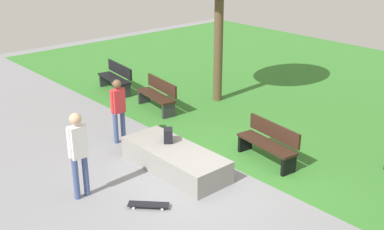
# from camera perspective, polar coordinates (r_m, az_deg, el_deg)

# --- Properties ---
(ground_plane) EXTENTS (28.00, 28.00, 0.00)m
(ground_plane) POSITION_cam_1_polar(r_m,az_deg,el_deg) (10.35, 1.24, -8.19)
(ground_plane) COLOR gray
(grass_lawn) EXTENTS (26.60, 12.97, 0.01)m
(grass_lawn) POSITION_cam_1_polar(r_m,az_deg,el_deg) (16.00, 21.40, 1.27)
(grass_lawn) COLOR #387A2D
(grass_lawn) RESTS_ON ground_plane
(concrete_ledge) EXTENTS (2.66, 1.06, 0.51)m
(concrete_ledge) POSITION_cam_1_polar(r_m,az_deg,el_deg) (10.83, -2.04, -5.23)
(concrete_ledge) COLOR gray
(concrete_ledge) RESTS_ON ground_plane
(backpack_on_ledge) EXTENTS (0.34, 0.33, 0.32)m
(backpack_on_ledge) POSITION_cam_1_polar(r_m,az_deg,el_deg) (10.99, -2.83, -2.43)
(backpack_on_ledge) COLOR black
(backpack_on_ledge) RESTS_ON concrete_ledge
(skater_performing_trick) EXTENTS (0.24, 0.43, 1.82)m
(skater_performing_trick) POSITION_cam_1_polar(r_m,az_deg,el_deg) (9.67, -13.32, -3.88)
(skater_performing_trick) COLOR #3F5184
(skater_performing_trick) RESTS_ON ground_plane
(skater_watching) EXTENTS (0.22, 0.43, 1.65)m
(skater_watching) POSITION_cam_1_polar(r_m,az_deg,el_deg) (12.07, -8.73, 1.03)
(skater_watching) COLOR #3F5184
(skater_watching) RESTS_ON ground_plane
(skateboard_by_ledge) EXTENTS (0.72, 0.70, 0.08)m
(skateboard_by_ledge) POSITION_cam_1_polar(r_m,az_deg,el_deg) (9.57, -5.18, -10.51)
(skateboard_by_ledge) COLOR black
(skateboard_by_ledge) RESTS_ON ground_plane
(park_bench_far_right) EXTENTS (1.65, 0.67, 0.91)m
(park_bench_far_right) POSITION_cam_1_polar(r_m,az_deg,el_deg) (11.25, 9.08, -3.18)
(park_bench_far_right) COLOR #331E14
(park_bench_far_right) RESTS_ON ground_plane
(park_bench_by_oak) EXTENTS (1.65, 0.70, 0.91)m
(park_bench_by_oak) POSITION_cam_1_polar(r_m,az_deg,el_deg) (14.29, -4.07, 2.45)
(park_bench_by_oak) COLOR #331E14
(park_bench_by_oak) RESTS_ON ground_plane
(park_bench_far_left) EXTENTS (1.65, 0.66, 0.91)m
(park_bench_far_left) POSITION_cam_1_polar(r_m,az_deg,el_deg) (16.09, -8.97, 4.42)
(park_bench_far_left) COLOR black
(park_bench_far_left) RESTS_ON ground_plane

